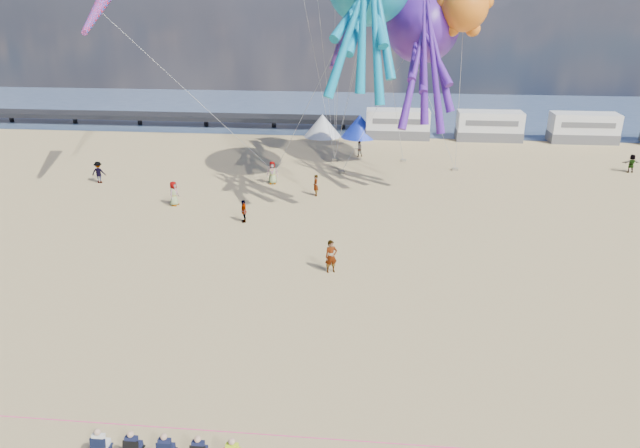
{
  "coord_description": "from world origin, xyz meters",
  "views": [
    {
      "loc": [
        3.6,
        -20.39,
        14.26
      ],
      "look_at": [
        1.04,
        6.0,
        3.55
      ],
      "focal_mm": 32.0,
      "sensor_mm": 36.0,
      "label": 1
    }
  ],
  "objects_px": {
    "motorhome_0": "(398,124)",
    "kite_panda": "(393,1)",
    "motorhome_2": "(583,128)",
    "beachgoer_6": "(272,173)",
    "kite_teddy_orange": "(464,7)",
    "kite_octopus_purple": "(422,26)",
    "sandbag_c": "(455,169)",
    "beachgoer_2": "(99,172)",
    "beachgoer_3": "(244,211)",
    "tent_white": "(322,125)",
    "windsock_left": "(98,9)",
    "spectator_row": "(167,447)",
    "sandbag_a": "(275,172)",
    "beachgoer_4": "(631,163)",
    "sandbag_b": "(342,172)",
    "beachgoer_0": "(174,193)",
    "sandbag_e": "(335,159)",
    "beachgoer_1": "(359,149)",
    "tent_blue": "(360,126)",
    "beachgoer_5": "(316,185)",
    "motorhome_1": "(489,126)",
    "sandbag_d": "(403,160)",
    "standing_person": "(331,256)",
    "windsock_right": "(339,49)"
  },
  "relations": [
    {
      "from": "tent_blue",
      "to": "beachgoer_0",
      "type": "distance_m",
      "value": 25.96
    },
    {
      "from": "kite_panda",
      "to": "beachgoer_3",
      "type": "bearing_deg",
      "value": -98.49
    },
    {
      "from": "sandbag_a",
      "to": "sandbag_b",
      "type": "bearing_deg",
      "value": 6.69
    },
    {
      "from": "motorhome_0",
      "to": "kite_panda",
      "type": "bearing_deg",
      "value": -97.05
    },
    {
      "from": "tent_blue",
      "to": "beachgoer_6",
      "type": "xyz_separation_m",
      "value": [
        -6.47,
        -16.94,
        -0.28
      ]
    },
    {
      "from": "beachgoer_2",
      "to": "kite_octopus_purple",
      "type": "xyz_separation_m",
      "value": [
        25.61,
        6.39,
        11.04
      ]
    },
    {
      "from": "beachgoer_1",
      "to": "sandbag_c",
      "type": "bearing_deg",
      "value": 134.91
    },
    {
      "from": "motorhome_2",
      "to": "tent_blue",
      "type": "xyz_separation_m",
      "value": [
        -23.0,
        0.0,
        -0.3
      ]
    },
    {
      "from": "beachgoer_6",
      "to": "sandbag_c",
      "type": "relative_size",
      "value": 3.7
    },
    {
      "from": "motorhome_0",
      "to": "beachgoer_4",
      "type": "distance_m",
      "value": 22.43
    },
    {
      "from": "motorhome_2",
      "to": "beachgoer_6",
      "type": "xyz_separation_m",
      "value": [
        -29.47,
        -16.94,
        -0.58
      ]
    },
    {
      "from": "motorhome_2",
      "to": "kite_octopus_purple",
      "type": "relative_size",
      "value": 0.53
    },
    {
      "from": "beachgoer_1",
      "to": "kite_teddy_orange",
      "type": "relative_size",
      "value": 0.25
    },
    {
      "from": "windsock_right",
      "to": "beachgoer_3",
      "type": "bearing_deg",
      "value": -112.89
    },
    {
      "from": "sandbag_d",
      "to": "kite_teddy_orange",
      "type": "distance_m",
      "value": 14.74
    },
    {
      "from": "motorhome_2",
      "to": "windsock_right",
      "type": "xyz_separation_m",
      "value": [
        -24.2,
        -16.83,
        9.03
      ]
    },
    {
      "from": "beachgoer_6",
      "to": "sandbag_d",
      "type": "height_order",
      "value": "beachgoer_6"
    },
    {
      "from": "beachgoer_0",
      "to": "sandbag_e",
      "type": "height_order",
      "value": "beachgoer_0"
    },
    {
      "from": "motorhome_0",
      "to": "beachgoer_2",
      "type": "height_order",
      "value": "motorhome_0"
    },
    {
      "from": "beachgoer_0",
      "to": "tent_white",
      "type": "bearing_deg",
      "value": -6.98
    },
    {
      "from": "beachgoer_1",
      "to": "beachgoer_6",
      "type": "xyz_separation_m",
      "value": [
        -6.64,
        -9.04,
        0.18
      ]
    },
    {
      "from": "kite_panda",
      "to": "sandbag_e",
      "type": "bearing_deg",
      "value": -170.64
    },
    {
      "from": "sandbag_d",
      "to": "windsock_left",
      "type": "relative_size",
      "value": 0.06
    },
    {
      "from": "motorhome_1",
      "to": "kite_panda",
      "type": "height_order",
      "value": "kite_panda"
    },
    {
      "from": "windsock_left",
      "to": "windsock_right",
      "type": "xyz_separation_m",
      "value": [
        16.63,
        3.01,
        -2.76
      ]
    },
    {
      "from": "motorhome_1",
      "to": "spectator_row",
      "type": "bearing_deg",
      "value": -111.38
    },
    {
      "from": "kite_octopus_purple",
      "to": "kite_teddy_orange",
      "type": "relative_size",
      "value": 2.07
    },
    {
      "from": "kite_octopus_purple",
      "to": "beachgoer_1",
      "type": "bearing_deg",
      "value": 126.54
    },
    {
      "from": "tent_blue",
      "to": "kite_panda",
      "type": "relative_size",
      "value": 0.62
    },
    {
      "from": "kite_teddy_orange",
      "to": "sandbag_b",
      "type": "bearing_deg",
      "value": 178.83
    },
    {
      "from": "motorhome_0",
      "to": "beachgoer_6",
      "type": "relative_size",
      "value": 3.57
    },
    {
      "from": "motorhome_1",
      "to": "sandbag_b",
      "type": "xyz_separation_m",
      "value": [
        -14.57,
        -13.52,
        -1.39
      ]
    },
    {
      "from": "standing_person",
      "to": "beachgoer_3",
      "type": "height_order",
      "value": "standing_person"
    },
    {
      "from": "sandbag_d",
      "to": "standing_person",
      "type": "bearing_deg",
      "value": -101.88
    },
    {
      "from": "tent_white",
      "to": "beachgoer_5",
      "type": "bearing_deg",
      "value": -86.19
    },
    {
      "from": "motorhome_1",
      "to": "spectator_row",
      "type": "relative_size",
      "value": 1.08
    },
    {
      "from": "kite_teddy_orange",
      "to": "kite_panda",
      "type": "bearing_deg",
      "value": 149.68
    },
    {
      "from": "beachgoer_3",
      "to": "beachgoer_4",
      "type": "height_order",
      "value": "beachgoer_4"
    },
    {
      "from": "motorhome_0",
      "to": "beachgoer_1",
      "type": "bearing_deg",
      "value": -115.82
    },
    {
      "from": "tent_blue",
      "to": "beachgoer_4",
      "type": "height_order",
      "value": "tent_blue"
    },
    {
      "from": "beachgoer_0",
      "to": "sandbag_c",
      "type": "height_order",
      "value": "beachgoer_0"
    },
    {
      "from": "spectator_row",
      "to": "sandbag_a",
      "type": "bearing_deg",
      "value": 93.6
    },
    {
      "from": "motorhome_2",
      "to": "sandbag_a",
      "type": "distance_m",
      "value": 33.0
    },
    {
      "from": "beachgoer_3",
      "to": "beachgoer_2",
      "type": "bearing_deg",
      "value": -140.11
    },
    {
      "from": "beachgoer_1",
      "to": "beachgoer_5",
      "type": "distance_m",
      "value": 11.97
    },
    {
      "from": "tent_white",
      "to": "kite_octopus_purple",
      "type": "height_order",
      "value": "kite_octopus_purple"
    },
    {
      "from": "tent_white",
      "to": "windsock_left",
      "type": "bearing_deg",
      "value": -124.89
    },
    {
      "from": "windsock_right",
      "to": "windsock_left",
      "type": "bearing_deg",
      "value": -158.79
    },
    {
      "from": "beachgoer_4",
      "to": "kite_panda",
      "type": "distance_m",
      "value": 24.65
    },
    {
      "from": "beachgoer_3",
      "to": "sandbag_c",
      "type": "height_order",
      "value": "beachgoer_3"
    }
  ]
}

